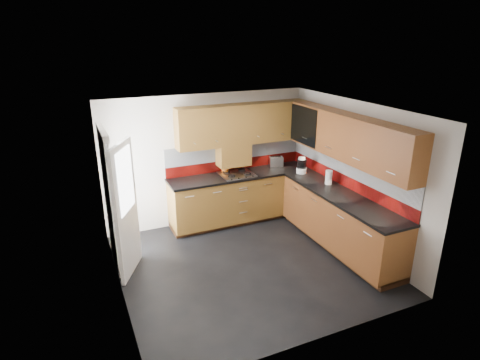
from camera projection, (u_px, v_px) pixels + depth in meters
name	position (u px, v px, depth m)	size (l,w,h in m)	color
room	(249.00, 173.00, 5.71)	(4.00, 3.80, 2.64)	black
base_cabinets	(286.00, 210.00, 7.10)	(2.70, 3.20, 0.95)	brown
countertop	(287.00, 185.00, 6.92)	(2.72, 3.22, 0.04)	black
backsplash	(292.00, 163.00, 7.10)	(2.70, 3.20, 0.54)	maroon
upper_cabinets	(296.00, 131.00, 6.74)	(2.50, 3.20, 0.72)	brown
extractor_hood	(233.00, 155.00, 7.36)	(0.60, 0.33, 0.40)	brown
glass_cabinet	(310.00, 123.00, 7.16)	(0.32, 0.80, 0.66)	black
back_door	(117.00, 204.00, 5.84)	(0.42, 1.19, 2.04)	white
gas_hob	(237.00, 174.00, 7.33)	(0.60, 0.53, 0.05)	silver
utensil_pot	(225.00, 167.00, 7.44)	(0.13, 0.13, 0.47)	orange
toaster	(276.00, 161.00, 7.80)	(0.30, 0.23, 0.19)	silver
food_processor	(301.00, 166.00, 7.39)	(0.18, 0.18, 0.31)	white
paper_towel	(329.00, 177.00, 6.85)	(0.12, 0.12, 0.24)	white
orange_cloth	(302.00, 172.00, 7.44)	(0.14, 0.12, 0.01)	#E74619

